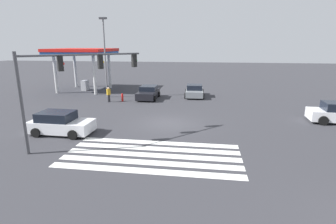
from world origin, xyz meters
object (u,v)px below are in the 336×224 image
car_3 (60,123)px  pedestrian (109,94)px  car_1 (194,91)px  traffic_signal_mast (71,75)px  car_2 (148,93)px  fire_hydrant (122,97)px  street_light_pole_a (105,51)px

car_3 → pedestrian: (-0.39, 10.26, 0.17)m
car_1 → traffic_signal_mast: bearing=155.7°
car_2 → car_1: bearing=110.7°
pedestrian → fire_hydrant: size_ratio=1.87×
car_1 → car_2: car_2 is taller
car_2 → fire_hydrant: (-2.46, -1.84, -0.24)m
car_2 → car_3: bearing=-14.9°
pedestrian → car_1: bearing=68.7°
car_1 → car_2: 5.47m
traffic_signal_mast → pedestrian: (-2.33, 11.85, -3.36)m
car_2 → street_light_pole_a: (-4.94, 0.19, 4.56)m
car_3 → street_light_pole_a: 13.71m
car_2 → pedestrian: size_ratio=2.59×
car_1 → pedestrian: bearing=113.7°
traffic_signal_mast → car_1: (6.57, 16.17, -3.60)m
street_light_pole_a → fire_hydrant: street_light_pole_a is taller
car_1 → car_3: bearing=147.5°
fire_hydrant → pedestrian: bearing=-156.8°
car_2 → car_3: (-3.39, -12.66, 0.06)m
car_1 → car_2: size_ratio=1.03×
car_1 → street_light_pole_a: bearing=97.6°
pedestrian → fire_hydrant: 1.50m
street_light_pole_a → traffic_signal_mast: bearing=-76.4°
car_3 → street_light_pole_a: size_ratio=0.48×
traffic_signal_mast → car_1: bearing=22.9°
car_1 → car_2: bearing=108.4°
fire_hydrant → street_light_pole_a: bearing=140.7°
car_3 → traffic_signal_mast: bearing=-38.2°
pedestrian → street_light_pole_a: (-1.17, 2.59, 4.34)m
traffic_signal_mast → car_3: bearing=95.7°
car_3 → street_light_pole_a: bearing=98.0°
traffic_signal_mast → pedestrian: traffic_signal_mast is taller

